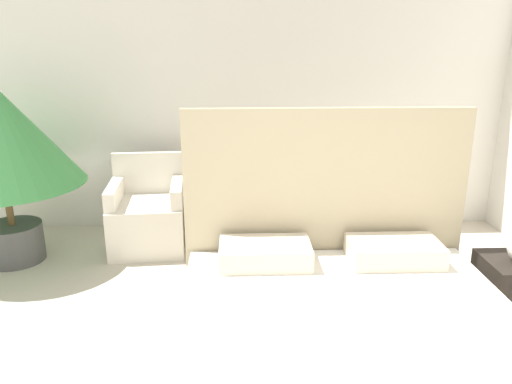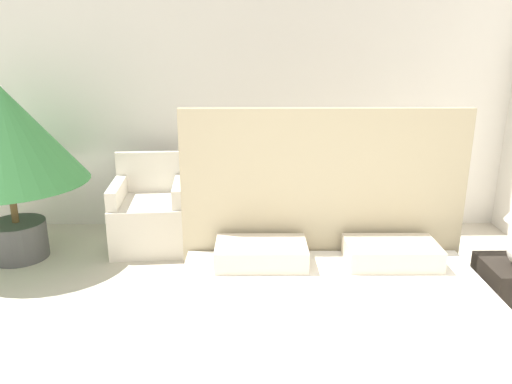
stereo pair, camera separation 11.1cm
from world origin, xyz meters
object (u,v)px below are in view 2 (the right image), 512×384
armchair_near_window_right (265,217)px  nightstand (511,298)px  armchair_near_window_left (150,218)px  side_table (208,225)px  bed (344,358)px  potted_palm (3,139)px

armchair_near_window_right → nightstand: bearing=-42.9°
armchair_near_window_left → side_table: 0.56m
bed → armchair_near_window_left: (-1.46, 2.20, -0.01)m
armchair_near_window_left → potted_palm: potted_palm is taller
nightstand → bed: bearing=-150.7°
armchair_near_window_right → potted_palm: bearing=-173.3°
bed → side_table: bed is taller
bed → armchair_near_window_right: 2.23m
bed → nightstand: (1.25, 0.70, -0.04)m
nightstand → side_table: size_ratio=1.25×
armchair_near_window_left → nightstand: 3.09m
bed → potted_palm: 3.35m
bed → side_table: 2.40m
bed → potted_palm: (-2.60, 1.94, 0.80)m
armchair_near_window_left → side_table: (0.55, 0.02, -0.08)m
bed → armchair_near_window_right: (-0.36, 2.20, -0.01)m
potted_palm → bed: bearing=-36.7°
bed → potted_palm: size_ratio=1.37×
armchair_near_window_left → nightstand: (2.71, -1.50, -0.03)m
armchair_near_window_right → potted_palm: size_ratio=0.54×
side_table → armchair_near_window_right: bearing=-1.8°
armchair_near_window_left → side_table: size_ratio=2.12×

